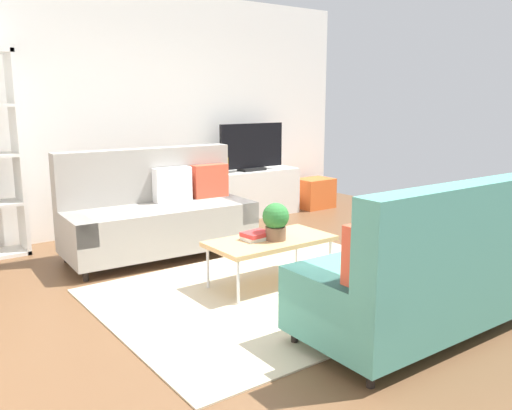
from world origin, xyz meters
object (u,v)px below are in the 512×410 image
at_px(couch_green, 429,272).
at_px(table_book_0, 257,238).
at_px(tv, 252,148).
at_px(storage_trunk, 315,193).
at_px(tv_console, 251,193).
at_px(coffee_table, 270,242).
at_px(potted_plant, 276,220).
at_px(bottle_0, 226,165).
at_px(couch_beige, 158,213).
at_px(vase_0, 213,167).

relative_size(couch_green, table_book_0, 7.96).
xyz_separation_m(tv, storage_trunk, (1.10, -0.08, -0.73)).
height_order(tv, storage_trunk, tv).
distance_m(tv_console, storage_trunk, 1.11).
xyz_separation_m(coffee_table, potted_plant, (0.01, -0.06, 0.20)).
relative_size(tv, potted_plant, 3.08).
distance_m(tv_console, tv, 0.63).
distance_m(tv_console, potted_plant, 2.84).
distance_m(couch_green, bottle_0, 3.83).
distance_m(tv, table_book_0, 2.83).
height_order(couch_green, storage_trunk, couch_green).
bearing_deg(couch_beige, vase_0, -139.53).
bearing_deg(couch_beige, tv, -150.90).
relative_size(potted_plant, vase_0, 1.96).
bearing_deg(tv_console, coffee_table, -122.20).
relative_size(couch_green, bottle_0, 9.03).
bearing_deg(couch_beige, storage_trunk, -161.33).
bearing_deg(tv_console, vase_0, 175.07).
bearing_deg(couch_green, table_book_0, 105.61).
relative_size(couch_green, storage_trunk, 3.67).
bearing_deg(coffee_table, tv, 57.58).
bearing_deg(table_book_0, vase_0, 66.68).
height_order(couch_beige, vase_0, couch_beige).
xyz_separation_m(couch_beige, bottle_0, (1.43, 0.89, 0.30)).
distance_m(tv, vase_0, 0.63).
xyz_separation_m(coffee_table, tv, (1.48, 2.33, 0.56)).
relative_size(tv_console, bottle_0, 6.62).
height_order(coffee_table, bottle_0, bottle_0).
xyz_separation_m(couch_beige, storage_trunk, (2.96, 0.83, -0.23)).
bearing_deg(couch_green, tv_console, 73.04).
height_order(storage_trunk, table_book_0, table_book_0).
bearing_deg(storage_trunk, potted_plant, -138.05).
bearing_deg(tv_console, potted_plant, -121.38).
relative_size(couch_green, coffee_table, 1.74).
relative_size(tv_console, table_book_0, 5.83).
bearing_deg(bottle_0, storage_trunk, -2.25).
bearing_deg(tv_console, tv, -90.00).
height_order(tv, vase_0, tv).
bearing_deg(vase_0, storage_trunk, -5.10).
height_order(couch_beige, table_book_0, couch_beige).
xyz_separation_m(table_book_0, vase_0, (1.01, 2.35, 0.29)).
bearing_deg(vase_0, couch_beige, -142.48).
distance_m(coffee_table, tv_console, 2.78).
bearing_deg(couch_beige, potted_plant, 107.80).
distance_m(tv_console, bottle_0, 0.60).
height_order(tv, potted_plant, tv).
bearing_deg(potted_plant, couch_beige, 104.85).
xyz_separation_m(couch_green, vase_0, (0.62, 3.83, 0.28)).
bearing_deg(storage_trunk, couch_beige, -164.27).
relative_size(couch_beige, tv_console, 1.39).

